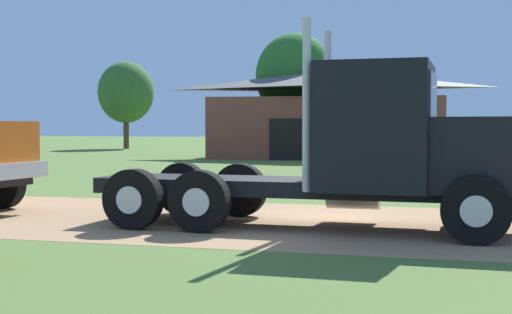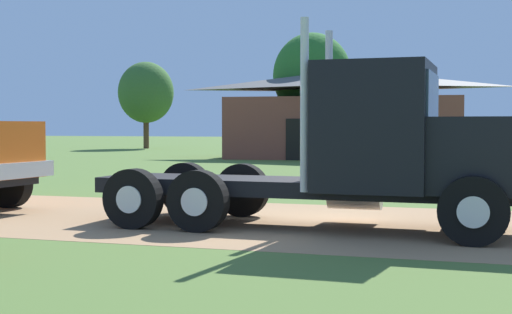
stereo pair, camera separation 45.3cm
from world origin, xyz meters
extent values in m
plane|color=#4F6B2F|center=(0.00, 0.00, 0.00)|extent=(200.00, 200.00, 0.00)
cube|color=#A27B54|center=(0.00, 0.00, 0.00)|extent=(120.00, 6.34, 0.01)
cube|color=black|center=(-0.04, -0.54, 0.72)|extent=(7.74, 1.72, 0.28)
cube|color=black|center=(2.98, -0.62, 1.35)|extent=(1.71, 2.02, 1.25)
cube|color=black|center=(1.23, -0.57, 1.81)|extent=(1.92, 2.31, 2.17)
cube|color=#2D3D4C|center=(2.18, -0.60, 2.24)|extent=(0.09, 1.88, 0.95)
cylinder|color=silver|center=(0.21, 0.35, 2.17)|extent=(0.14, 0.14, 2.89)
cylinder|color=silver|center=(0.16, -1.44, 2.17)|extent=(0.14, 0.14, 2.89)
cylinder|color=silver|center=(0.70, 0.43, 0.51)|extent=(1.01, 0.55, 0.52)
cylinder|color=black|center=(2.93, 0.51, 0.53)|extent=(1.08, 0.33, 1.07)
cylinder|color=silver|center=(2.94, 0.67, 0.53)|extent=(0.48, 0.05, 0.48)
cylinder|color=black|center=(2.87, -1.75, 0.53)|extent=(1.08, 0.33, 1.07)
cylinder|color=silver|center=(2.86, -1.91, 0.53)|extent=(0.48, 0.05, 0.48)
cylinder|color=black|center=(-2.86, 0.67, 0.53)|extent=(1.08, 0.33, 1.07)
cylinder|color=silver|center=(-2.85, 0.83, 0.53)|extent=(0.48, 0.05, 0.48)
cylinder|color=black|center=(-2.92, -1.59, 0.53)|extent=(1.08, 0.33, 1.07)
cylinder|color=silver|center=(-2.93, -1.75, 0.53)|extent=(0.48, 0.05, 0.48)
cylinder|color=black|center=(-1.61, 0.63, 0.53)|extent=(1.08, 0.33, 1.07)
cylinder|color=silver|center=(-1.60, 0.79, 0.53)|extent=(0.48, 0.05, 0.48)
cylinder|color=black|center=(-1.67, -1.62, 0.53)|extent=(1.08, 0.33, 1.07)
cylinder|color=silver|center=(-1.68, -1.78, 0.53)|extent=(0.48, 0.05, 0.48)
cube|color=silver|center=(-6.00, -0.66, 0.92)|extent=(0.35, 2.20, 0.32)
cylinder|color=black|center=(-7.07, 0.59, 0.55)|extent=(1.12, 0.40, 1.10)
cylinder|color=silver|center=(-7.06, 0.75, 0.55)|extent=(0.50, 0.08, 0.50)
cube|color=brown|center=(-4.31, 26.84, 1.69)|extent=(12.99, 6.46, 3.38)
pyramid|color=#505050|center=(-4.31, 26.84, 4.40)|extent=(13.64, 6.79, 1.03)
cube|color=black|center=(-5.95, 23.96, 1.10)|extent=(1.80, 0.22, 2.20)
cylinder|color=#513823|center=(-22.60, 39.72, 1.36)|extent=(0.44, 0.44, 2.71)
ellipsoid|color=#356029|center=(-22.60, 39.72, 4.48)|extent=(4.43, 4.43, 4.87)
cylinder|color=#513823|center=(-6.62, 29.10, 1.46)|extent=(0.44, 0.44, 2.91)
ellipsoid|color=#286526|center=(-6.62, 29.10, 4.78)|extent=(4.66, 4.66, 5.12)
camera|label=1|loc=(2.51, -13.31, 1.83)|focal=50.94mm
camera|label=2|loc=(2.94, -13.19, 1.83)|focal=50.94mm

